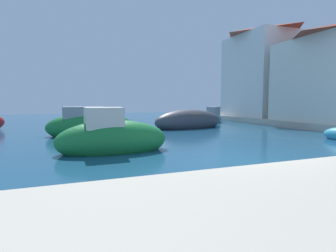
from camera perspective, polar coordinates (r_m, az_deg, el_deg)
ground at (r=8.91m, az=15.97°, el=-7.62°), size 80.00×80.00×0.00m
moored_boat_0 at (r=19.82m, az=4.58°, el=1.01°), size 6.07×3.00×1.76m
moored_boat_1 at (r=10.57m, az=-11.91°, el=-2.60°), size 4.34×1.83×2.10m
moored_boat_3 at (r=16.07m, az=-16.32°, el=0.05°), size 5.12×2.31×2.06m
moored_boat_6 at (r=22.78m, az=-15.14°, el=1.13°), size 2.01×3.86×1.38m
moored_boat_8 at (r=25.49m, az=9.57°, el=1.79°), size 3.41×3.06×1.72m
waterfront_building_annex at (r=28.53m, az=19.43°, el=11.04°), size 5.43×7.05×8.84m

